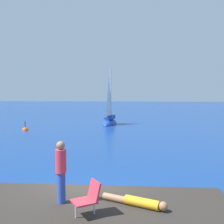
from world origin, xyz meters
TOP-DOWN VIEW (x-y plane):
  - ground_plane at (0.00, 0.00)m, footprint 160.00×160.00m
  - boulder_seaward at (-1.44, -0.36)m, footprint 1.61×1.75m
  - boulder_inland at (1.12, -0.79)m, footprint 1.34×1.51m
  - sailboat_near at (-0.70, 21.12)m, footprint 1.91×3.71m
  - person_sunbather at (1.64, -2.13)m, footprint 1.64×0.89m
  - person_standing at (-0.32, -2.04)m, footprint 0.28×0.28m
  - beach_chair at (0.50, -2.70)m, footprint 0.76×0.72m
  - marker_buoy at (-8.22, 16.30)m, footprint 0.56×0.56m

SIDE VIEW (x-z plane):
  - ground_plane at x=0.00m, z-range 0.00..0.00m
  - boulder_seaward at x=-1.44m, z-range -0.45..0.45m
  - boulder_inland at x=1.12m, z-range -0.52..0.52m
  - marker_buoy at x=-8.22m, z-range -0.56..0.57m
  - sailboat_near at x=-0.70m, z-range -3.01..3.74m
  - person_sunbather at x=1.64m, z-range 0.84..1.09m
  - beach_chair at x=0.50m, z-range 0.89..1.69m
  - person_standing at x=-0.32m, z-range 0.90..2.52m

